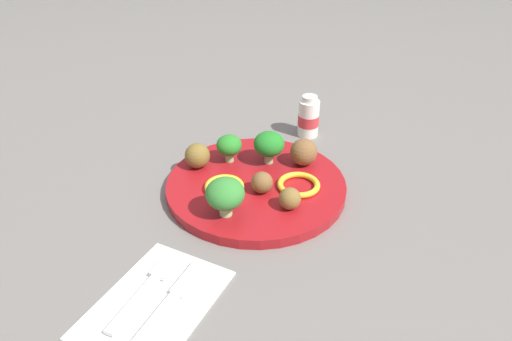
# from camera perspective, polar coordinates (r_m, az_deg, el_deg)

# --- Properties ---
(ground_plane) EXTENTS (4.00, 4.00, 0.00)m
(ground_plane) POSITION_cam_1_polar(r_m,az_deg,el_deg) (0.73, 0.00, -2.39)
(ground_plane) COLOR slate
(plate) EXTENTS (0.28, 0.28, 0.02)m
(plate) POSITION_cam_1_polar(r_m,az_deg,el_deg) (0.72, 0.00, -1.87)
(plate) COLOR maroon
(plate) RESTS_ON ground_plane
(broccoli_floret_front_left) EXTENTS (0.04, 0.04, 0.05)m
(broccoli_floret_front_left) POSITION_cam_1_polar(r_m,az_deg,el_deg) (0.76, -3.34, 3.07)
(broccoli_floret_front_left) COLOR #9CC57E
(broccoli_floret_front_left) RESTS_ON plate
(broccoli_floret_center) EXTENTS (0.05, 0.05, 0.06)m
(broccoli_floret_center) POSITION_cam_1_polar(r_m,az_deg,el_deg) (0.63, -3.84, -2.92)
(broccoli_floret_center) COLOR #97D084
(broccoli_floret_center) RESTS_ON plate
(broccoli_floret_mid_left) EXTENTS (0.05, 0.05, 0.06)m
(broccoli_floret_mid_left) POSITION_cam_1_polar(r_m,az_deg,el_deg) (0.75, 1.57, 3.25)
(broccoli_floret_mid_left) COLOR #9BB982
(broccoli_floret_mid_left) RESTS_ON plate
(meatball_center) EXTENTS (0.04, 0.04, 0.04)m
(meatball_center) POSITION_cam_1_polar(r_m,az_deg,el_deg) (0.75, -7.25, 1.83)
(meatball_center) COLOR brown
(meatball_center) RESTS_ON plate
(meatball_front_left) EXTENTS (0.04, 0.04, 0.04)m
(meatball_front_left) POSITION_cam_1_polar(r_m,az_deg,el_deg) (0.76, 5.92, 2.28)
(meatball_front_left) COLOR brown
(meatball_front_left) RESTS_ON plate
(meatball_near_rim) EXTENTS (0.03, 0.03, 0.03)m
(meatball_near_rim) POSITION_cam_1_polar(r_m,az_deg,el_deg) (0.69, 0.74, -1.49)
(meatball_near_rim) COLOR brown
(meatball_near_rim) RESTS_ON plate
(meatball_front_right) EXTENTS (0.03, 0.03, 0.03)m
(meatball_front_right) POSITION_cam_1_polar(r_m,az_deg,el_deg) (0.66, 4.20, -3.47)
(meatball_front_right) COLOR brown
(meatball_front_right) RESTS_ON plate
(pepper_ring_near_rim) EXTENTS (0.08, 0.08, 0.01)m
(pepper_ring_near_rim) POSITION_cam_1_polar(r_m,az_deg,el_deg) (0.70, -3.93, -2.01)
(pepper_ring_near_rim) COLOR yellow
(pepper_ring_near_rim) RESTS_ON plate
(pepper_ring_front_right) EXTENTS (0.08, 0.08, 0.01)m
(pepper_ring_front_right) POSITION_cam_1_polar(r_m,az_deg,el_deg) (0.71, 5.29, -1.75)
(pepper_ring_front_right) COLOR yellow
(pepper_ring_front_right) RESTS_ON plate
(napkin) EXTENTS (0.18, 0.14, 0.01)m
(napkin) POSITION_cam_1_polar(r_m,az_deg,el_deg) (0.57, -12.42, -15.67)
(napkin) COLOR white
(napkin) RESTS_ON ground_plane
(fork) EXTENTS (0.12, 0.02, 0.01)m
(fork) POSITION_cam_1_polar(r_m,az_deg,el_deg) (0.57, -13.50, -14.14)
(fork) COLOR silver
(fork) RESTS_ON napkin
(knife) EXTENTS (0.15, 0.03, 0.01)m
(knife) POSITION_cam_1_polar(r_m,az_deg,el_deg) (0.56, -10.53, -15.56)
(knife) COLOR white
(knife) RESTS_ON napkin
(yogurt_bottle) EXTENTS (0.04, 0.04, 0.08)m
(yogurt_bottle) POSITION_cam_1_polar(r_m,az_deg,el_deg) (0.87, 6.50, 6.50)
(yogurt_bottle) COLOR white
(yogurt_bottle) RESTS_ON ground_plane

